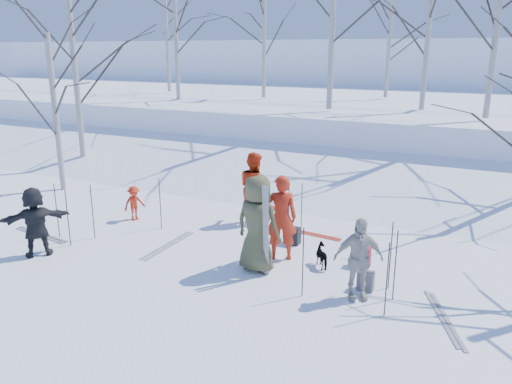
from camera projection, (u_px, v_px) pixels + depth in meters
The scene contains 39 objects.
ground at pixel (224, 271), 10.26m from camera, with size 120.00×120.00×0.00m, color white.
snow_ramp at pixel (331, 184), 16.25m from camera, with size 70.00×9.50×1.40m, color white.
snow_plateau at pixel (395, 121), 24.63m from camera, with size 70.00×18.00×2.20m, color white.
far_hill at pixel (446, 79), 42.44m from camera, with size 90.00×30.00×6.00m, color white.
skier_olive_center at pixel (258, 224), 10.03m from camera, with size 0.98×0.64×2.01m, color #444529.
skier_red_north at pixel (281, 218), 10.62m from camera, with size 0.68×0.45×1.87m, color #B72411.
skier_redor_behind at pixel (254, 188), 12.93m from camera, with size 0.91×0.71×1.86m, color red.
skier_red_seated at pixel (134, 203), 13.20m from camera, with size 0.60×0.34×0.93m, color #B72411.
skier_cream_east at pixel (358, 259), 8.93m from camera, with size 0.90×0.38×1.54m, color beige.
skier_grey_west at pixel (35, 222), 10.82m from camera, with size 1.45×0.46×1.56m, color black.
dog at pixel (324, 256), 10.39m from camera, with size 0.26×0.57×0.48m, color black.
upright_ski_left at pixel (265, 232), 9.76m from camera, with size 0.07×0.02×1.90m, color silver.
upright_ski_right at pixel (267, 232), 9.72m from camera, with size 0.07×0.02×1.90m, color silver.
ski_pair_a at pixel (41, 235), 12.22m from camera, with size 1.91×0.43×0.02m, color silver, non-canonical shape.
ski_pair_b at pixel (168, 245), 11.56m from camera, with size 0.22×1.90×0.02m, color silver, non-canonical shape.
ski_pair_c at pixel (444, 318), 8.42m from camera, with size 0.92×1.83×0.02m, color silver, non-canonical shape.
ski_pair_d at pixel (305, 233), 12.37m from camera, with size 1.91×0.41×0.02m, color red, non-canonical shape.
ski_pole_a at pixel (390, 256), 9.32m from camera, with size 0.02×0.02×1.34m, color black.
ski_pole_b at pixel (289, 210), 12.01m from camera, with size 0.02×0.02×1.34m, color black.
ski_pole_c at pixel (302, 210), 11.96m from camera, with size 0.02×0.02×1.34m, color black.
ski_pole_d at pixel (303, 263), 9.02m from camera, with size 0.02×0.02×1.34m, color black.
ski_pole_e at pixel (160, 203), 12.50m from camera, with size 0.02×0.02×1.34m, color black.
ski_pole_f at pixel (93, 212), 11.83m from camera, with size 0.02×0.02×1.34m, color black.
ski_pole_g at pixel (68, 218), 11.40m from camera, with size 0.02×0.02×1.34m, color black.
ski_pole_h at pixel (395, 265), 8.90m from camera, with size 0.02×0.02×1.34m, color black.
ski_pole_i at pixel (387, 280), 8.35m from camera, with size 0.02×0.02×1.34m, color black.
ski_pole_j at pixel (57, 211), 11.93m from camera, with size 0.02×0.02×1.34m, color black.
backpack_red at pixel (362, 257), 10.42m from camera, with size 0.32×0.22×0.42m, color maroon.
backpack_grey at pixel (366, 281), 9.39m from camera, with size 0.30×0.20×0.38m, color #585960.
backpack_dark at pixel (293, 236), 11.64m from camera, with size 0.34×0.24×0.40m, color black.
birch_plateau_b at pixel (176, 34), 22.36m from camera, with size 4.60×4.60×5.71m, color silver, non-canonical shape.
birch_plateau_c at pixel (497, 21), 15.71m from camera, with size 4.86×4.86×6.08m, color silver, non-canonical shape.
birch_plateau_d at pixel (333, 14), 18.09m from camera, with size 5.39×5.39×6.85m, color silver, non-canonical shape.
birch_plateau_e at pixel (428, 34), 18.01m from camera, with size 4.43×4.43×5.47m, color silver, non-canonical shape.
birch_plateau_f at pixel (389, 45), 23.05m from camera, with size 3.92×3.92×4.74m, color silver, non-canonical shape.
birch_plateau_g at pixel (264, 41), 22.91m from camera, with size 4.18×4.18×5.11m, color silver, non-canonical shape.
birch_plateau_h at pixel (167, 41), 26.46m from camera, with size 4.27×4.27×5.25m, color silver, non-canonical shape.
birch_edge_a at pixel (56, 114), 15.57m from camera, with size 4.02×4.02×4.89m, color silver, non-canonical shape.
birch_edge_d at pixel (76, 78), 18.23m from camera, with size 5.33×5.33×6.75m, color silver, non-canonical shape.
Camera 1 is at (4.79, -8.14, 4.38)m, focal length 35.00 mm.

